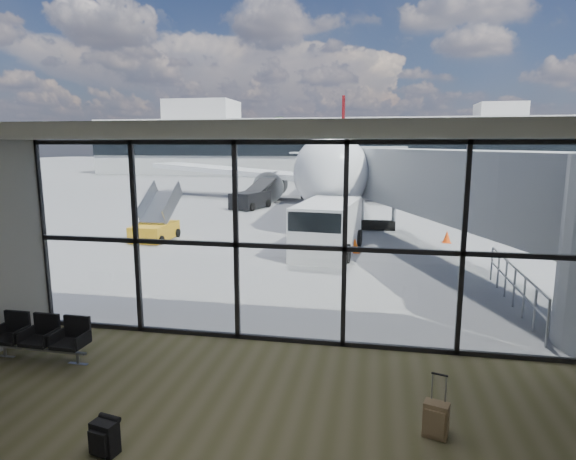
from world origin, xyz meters
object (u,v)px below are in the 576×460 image
(suitcase, at_px, (436,419))
(mobile_stairs, at_px, (155,229))
(belt_loader, at_px, (251,199))
(service_van, at_px, (327,227))
(seating_row, at_px, (43,335))
(airliner, at_px, (339,162))
(backpack, at_px, (104,438))

(suitcase, relative_size, mobile_stairs, 0.33)
(suitcase, xyz_separation_m, belt_loader, (-9.63, 25.38, 0.37))
(suitcase, xyz_separation_m, service_van, (-2.96, 12.28, 0.78))
(seating_row, distance_m, belt_loader, 24.09)
(suitcase, height_order, airliner, airliner)
(seating_row, relative_size, backpack, 3.80)
(backpack, xyz_separation_m, mobile_stairs, (-6.42, 14.91, 0.24))
(suitcase, distance_m, belt_loader, 27.14)
(airliner, distance_m, belt_loader, 9.82)
(backpack, bearing_deg, belt_loader, 112.17)
(suitcase, height_order, belt_loader, belt_loader)
(backpack, bearing_deg, service_van, 94.38)
(airliner, bearing_deg, suitcase, -86.04)
(seating_row, height_order, suitcase, suitcase)
(belt_loader, height_order, mobile_stairs, mobile_stairs)
(airliner, xyz_separation_m, belt_loader, (-5.45, -7.84, -2.29))
(seating_row, distance_m, suitcase, 7.81)
(service_van, relative_size, mobile_stairs, 1.66)
(suitcase, distance_m, service_van, 12.66)
(backpack, height_order, mobile_stairs, mobile_stairs)
(mobile_stairs, bearing_deg, belt_loader, 82.46)
(airliner, relative_size, mobile_stairs, 12.55)
(service_van, distance_m, mobile_stairs, 8.29)
(backpack, bearing_deg, airliner, 100.84)
(airliner, bearing_deg, mobile_stairs, -112.70)
(service_van, distance_m, belt_loader, 14.70)
(seating_row, height_order, belt_loader, belt_loader)
(airliner, xyz_separation_m, service_van, (1.22, -20.93, -1.89))
(belt_loader, bearing_deg, backpack, -63.93)
(belt_loader, bearing_deg, mobile_stairs, -81.62)
(backpack, xyz_separation_m, belt_loader, (-4.93, 26.67, 0.40))
(backpack, bearing_deg, seating_row, 150.01)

